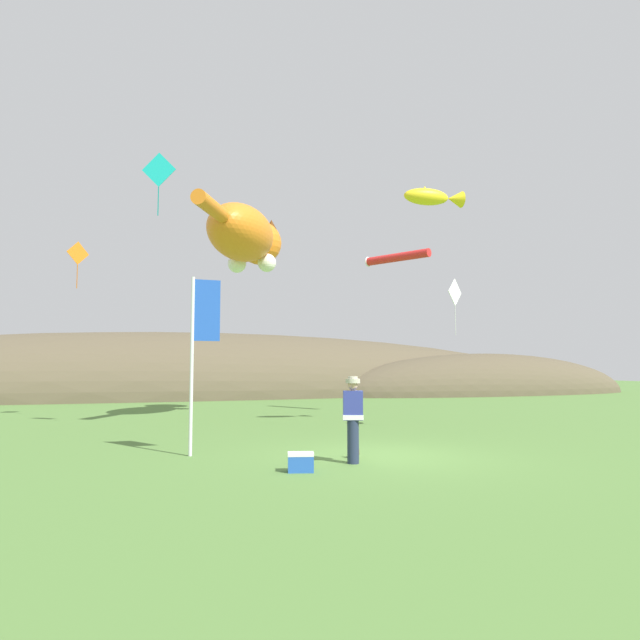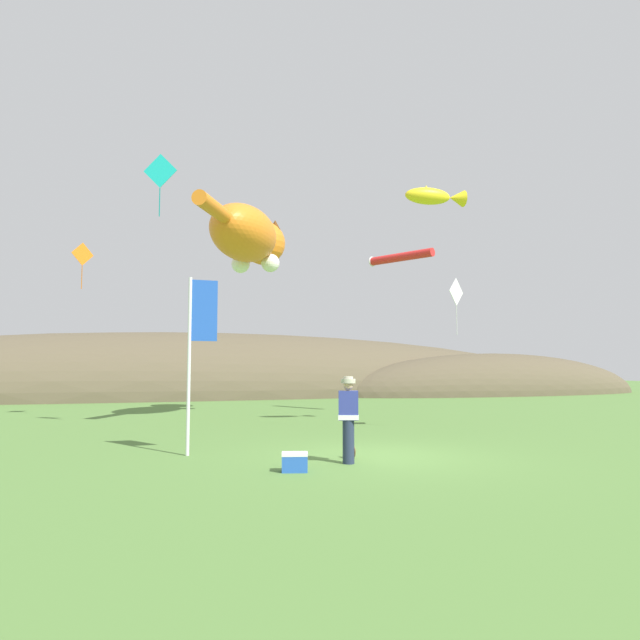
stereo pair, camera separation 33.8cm
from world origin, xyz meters
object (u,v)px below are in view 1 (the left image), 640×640
kite_fish_windsock (433,197)px  picnic_cooler (301,462)px  festival_attendant (353,416)px  kite_diamond_teal (159,170)px  kite_diamond_white (455,293)px  kite_diamond_orange (78,254)px  festival_banner_pole (199,338)px  kite_giant_cat (245,237)px  kite_spool (354,451)px  kite_tube_streamer (397,257)px

kite_fish_windsock → picnic_cooler: bearing=-139.3°
festival_attendant → kite_fish_windsock: kite_fish_windsock is taller
picnic_cooler → kite_diamond_teal: 10.98m
picnic_cooler → kite_diamond_white: bearing=35.0°
kite_diamond_white → kite_diamond_orange: kite_diamond_orange is taller
kite_diamond_orange → picnic_cooler: bearing=-69.9°
festival_banner_pole → picnic_cooler: bearing=-59.7°
festival_attendant → kite_fish_windsock: (5.07, 4.97, 6.56)m
kite_giant_cat → picnic_cooler: bearing=-97.5°
kite_giant_cat → kite_diamond_orange: bearing=169.2°
kite_fish_windsock → kite_diamond_teal: bearing=167.2°
kite_fish_windsock → kite_spool: bearing=-137.7°
kite_spool → kite_diamond_orange: (-6.24, 11.57, 6.07)m
festival_attendant → picnic_cooler: size_ratio=3.15×
kite_spool → kite_tube_streamer: 13.13m
kite_spool → kite_giant_cat: bearing=90.4°
kite_spool → kite_diamond_white: size_ratio=0.16×
kite_giant_cat → kite_diamond_orange: size_ratio=4.13×
kite_spool → festival_banner_pole: size_ratio=0.07×
festival_attendant → festival_banner_pole: size_ratio=0.44×
kite_diamond_white → kite_fish_windsock: bearing=103.2°
kite_spool → picnic_cooler: size_ratio=0.49×
kite_diamond_white → kite_diamond_orange: 13.97m
picnic_cooler → festival_banner_pole: size_ratio=0.14×
picnic_cooler → kite_fish_windsock: kite_fish_windsock is taller
picnic_cooler → kite_diamond_orange: 14.81m
festival_banner_pole → kite_tube_streamer: kite_tube_streamer is taller
kite_fish_windsock → festival_banner_pole: bearing=-160.3°
picnic_cooler → festival_banner_pole: festival_banner_pole is taller
kite_tube_streamer → picnic_cooler: bearing=-126.1°
kite_diamond_teal → kite_diamond_white: (8.73, -2.80, -3.76)m
kite_diamond_white → kite_giant_cat: bearing=126.1°
festival_banner_pole → kite_tube_streamer: (9.38, 8.10, 3.93)m
festival_banner_pole → kite_diamond_white: kite_diamond_white is taller
kite_spool → kite_tube_streamer: size_ratio=0.09×
kite_diamond_white → kite_tube_streamer: bearing=78.3°
kite_fish_windsock → kite_tube_streamer: kite_fish_windsock is taller
kite_tube_streamer → kite_diamond_teal: 10.64m
kite_giant_cat → kite_fish_windsock: bearing=-51.3°
kite_diamond_white → festival_banner_pole: bearing=-166.4°
kite_fish_windsock → kite_diamond_teal: 8.75m
festival_attendant → picnic_cooler: festival_attendant is taller
picnic_cooler → kite_giant_cat: (1.52, 11.53, 6.92)m
kite_fish_windsock → kite_diamond_orange: kite_fish_windsock is taller
kite_tube_streamer → kite_diamond_white: size_ratio=1.67×
festival_banner_pole → kite_diamond_white: 8.50m
kite_giant_cat → kite_diamond_orange: kite_giant_cat is taller
picnic_cooler → kite_diamond_white: 8.99m
kite_tube_streamer → kite_diamond_white: kite_tube_streamer is taller
kite_spool → picnic_cooler: (-1.60, -1.14, 0.04)m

